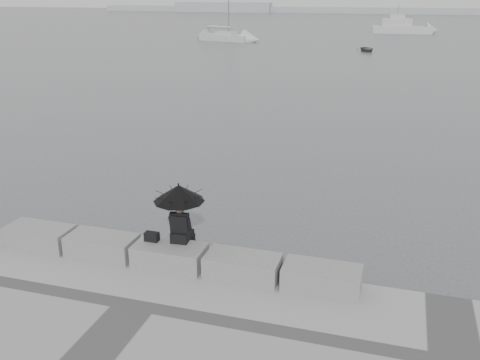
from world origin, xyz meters
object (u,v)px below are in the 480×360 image
(seated_person, at_px, (179,200))
(motor_cruiser, at_px, (402,27))
(dinghy, at_px, (367,49))
(sailboat_left, at_px, (226,37))

(seated_person, relative_size, motor_cruiser, 0.16)
(motor_cruiser, xyz_separation_m, dinghy, (-3.27, -28.19, -0.66))
(sailboat_left, height_order, motor_cruiser, sailboat_left)
(dinghy, bearing_deg, sailboat_left, 134.74)
(sailboat_left, relative_size, dinghy, 4.62)
(dinghy, bearing_deg, motor_cruiser, 60.55)
(sailboat_left, bearing_deg, seated_person, -57.39)
(motor_cruiser, bearing_deg, dinghy, -99.19)
(motor_cruiser, bearing_deg, sailboat_left, -139.85)
(seated_person, distance_m, dinghy, 51.39)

